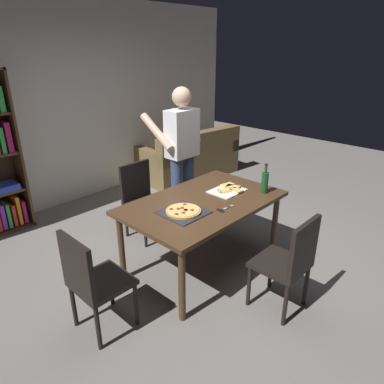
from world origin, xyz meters
TOP-DOWN VIEW (x-y plane):
  - ground_plane at (0.00, 0.00)m, footprint 12.00×12.00m
  - back_wall at (0.00, 2.60)m, footprint 6.40×0.10m
  - dining_table at (0.00, 0.00)m, footprint 1.59×0.99m
  - chair_near_camera at (-0.00, -0.98)m, footprint 0.42×0.42m
  - chair_far_side at (0.00, 0.98)m, footprint 0.42×0.42m
  - chair_left_end at (-1.28, 0.00)m, footprint 0.42×0.42m
  - couch at (1.89, 1.99)m, footprint 1.78×1.03m
  - person_serving_pizza at (0.46, 0.76)m, footprint 0.55×0.54m
  - pepperoni_pizza_on_tray at (-0.32, -0.05)m, footprint 0.39×0.39m
  - pizza_slices_on_towel at (0.38, -0.02)m, footprint 0.36×0.29m
  - wine_bottle at (0.59, -0.32)m, footprint 0.07×0.07m
  - kitchen_scissors at (-0.02, -0.28)m, footprint 0.20×0.09m

SIDE VIEW (x-z plane):
  - ground_plane at x=0.00m, z-range 0.00..0.00m
  - couch at x=1.89m, z-range -0.12..0.73m
  - chair_near_camera at x=0.00m, z-range 0.06..0.96m
  - chair_far_side at x=0.00m, z-range 0.06..0.96m
  - chair_left_end at x=-1.28m, z-range 0.06..0.96m
  - dining_table at x=0.00m, z-range 0.30..1.05m
  - kitchen_scissors at x=-0.02m, z-range 0.75..0.76m
  - pizza_slices_on_towel at x=0.38m, z-range 0.75..0.78m
  - pepperoni_pizza_on_tray at x=-0.32m, z-range 0.75..0.78m
  - wine_bottle at x=0.59m, z-range 0.71..1.03m
  - person_serving_pizza at x=0.46m, z-range 0.12..1.87m
  - back_wall at x=0.00m, z-range 0.00..2.80m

